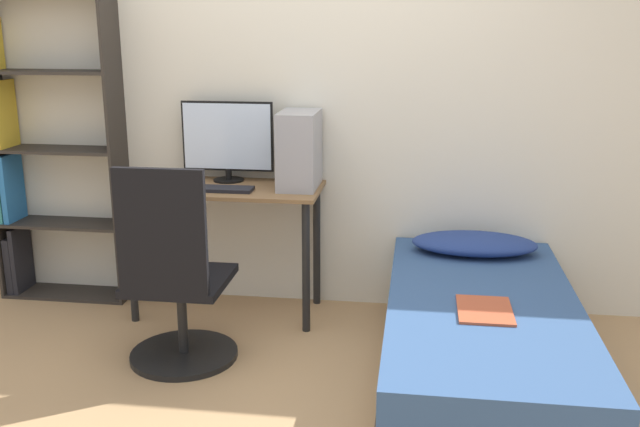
# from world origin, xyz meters

# --- Properties ---
(ground_plane) EXTENTS (14.00, 14.00, 0.00)m
(ground_plane) POSITION_xyz_m (0.00, 0.00, 0.00)
(ground_plane) COLOR tan
(wall_back) EXTENTS (8.00, 0.05, 2.50)m
(wall_back) POSITION_xyz_m (0.00, 1.45, 1.25)
(wall_back) COLOR silver
(wall_back) RESTS_ON ground_plane
(desk) EXTENTS (1.11, 0.51, 0.77)m
(desk) POSITION_xyz_m (-0.44, 1.17, 0.63)
(desk) COLOR brown
(desk) RESTS_ON ground_plane
(bookshelf) EXTENTS (0.79, 0.26, 1.86)m
(bookshelf) POSITION_xyz_m (-1.63, 1.30, 0.87)
(bookshelf) COLOR #2D2823
(bookshelf) RESTS_ON ground_plane
(office_chair) EXTENTS (0.55, 0.55, 1.04)m
(office_chair) POSITION_xyz_m (-0.51, 0.48, 0.39)
(office_chair) COLOR black
(office_chair) RESTS_ON ground_plane
(bed) EXTENTS (0.90, 1.89, 0.43)m
(bed) POSITION_xyz_m (0.97, 0.48, 0.21)
(bed) COLOR #4C3D2D
(bed) RESTS_ON ground_plane
(pillow) EXTENTS (0.69, 0.36, 0.11)m
(pillow) POSITION_xyz_m (0.97, 1.17, 0.49)
(pillow) COLOR navy
(pillow) RESTS_ON bed
(magazine) EXTENTS (0.24, 0.32, 0.01)m
(magazine) POSITION_xyz_m (0.97, 0.33, 0.44)
(magazine) COLOR #B24C2D
(magazine) RESTS_ON bed
(monitor) EXTENTS (0.54, 0.18, 0.47)m
(monitor) POSITION_xyz_m (-0.46, 1.32, 1.02)
(monitor) COLOR black
(monitor) RESTS_ON desk
(keyboard) EXTENTS (0.43, 0.13, 0.02)m
(keyboard) POSITION_xyz_m (-0.47, 1.07, 0.78)
(keyboard) COLOR black
(keyboard) RESTS_ON desk
(pc_tower) EXTENTS (0.21, 0.37, 0.43)m
(pc_tower) POSITION_xyz_m (-0.02, 1.22, 0.98)
(pc_tower) COLOR #99999E
(pc_tower) RESTS_ON desk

